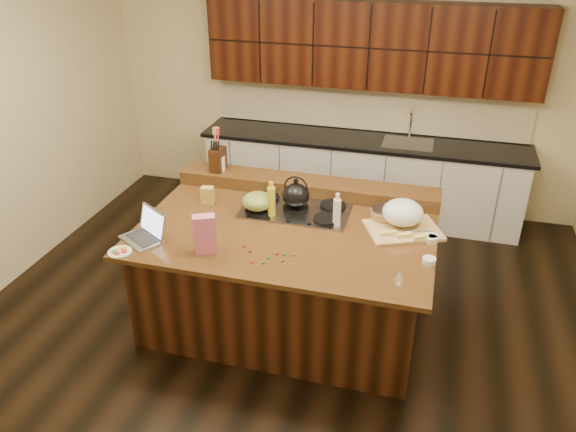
# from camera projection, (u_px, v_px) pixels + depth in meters

# --- Properties ---
(room) EXTENTS (5.52, 5.02, 2.72)m
(room) POSITION_uv_depth(u_px,v_px,m) (286.00, 179.00, 4.38)
(room) COLOR black
(room) RESTS_ON ground
(island) EXTENTS (2.40, 1.60, 0.92)m
(island) POSITION_uv_depth(u_px,v_px,m) (286.00, 274.00, 4.80)
(island) COLOR black
(island) RESTS_ON ground
(back_ledge) EXTENTS (2.40, 0.30, 0.12)m
(back_ledge) POSITION_uv_depth(u_px,v_px,m) (307.00, 186.00, 5.15)
(back_ledge) COLOR black
(back_ledge) RESTS_ON island
(cooktop) EXTENTS (0.92, 0.52, 0.05)m
(cooktop) POSITION_uv_depth(u_px,v_px,m) (296.00, 209.00, 4.83)
(cooktop) COLOR gray
(cooktop) RESTS_ON island
(back_counter) EXTENTS (3.70, 0.66, 2.40)m
(back_counter) POSITION_uv_depth(u_px,v_px,m) (364.00, 134.00, 6.37)
(back_counter) COLOR silver
(back_counter) RESTS_ON ground
(kettle) EXTENTS (0.29, 0.29, 0.21)m
(kettle) POSITION_uv_depth(u_px,v_px,m) (296.00, 195.00, 4.77)
(kettle) COLOR black
(kettle) RESTS_ON cooktop
(green_bowl) EXTENTS (0.35, 0.35, 0.15)m
(green_bowl) POSITION_uv_depth(u_px,v_px,m) (258.00, 201.00, 4.74)
(green_bowl) COLOR olive
(green_bowl) RESTS_ON cooktop
(laptop) EXTENTS (0.42, 0.40, 0.23)m
(laptop) POSITION_uv_depth(u_px,v_px,m) (147.00, 231.00, 4.40)
(laptop) COLOR #B7B7BC
(laptop) RESTS_ON island
(oil_bottle) EXTENTS (0.09, 0.09, 0.27)m
(oil_bottle) POSITION_uv_depth(u_px,v_px,m) (271.00, 202.00, 4.69)
(oil_bottle) COLOR gold
(oil_bottle) RESTS_ON island
(vinegar_bottle) EXTENTS (0.07, 0.07, 0.25)m
(vinegar_bottle) POSITION_uv_depth(u_px,v_px,m) (337.00, 213.00, 4.53)
(vinegar_bottle) COLOR silver
(vinegar_bottle) RESTS_ON island
(wooden_tray) EXTENTS (0.69, 0.61, 0.23)m
(wooden_tray) POSITION_uv_depth(u_px,v_px,m) (403.00, 216.00, 4.53)
(wooden_tray) COLOR tan
(wooden_tray) RESTS_ON island
(ramekin_a) EXTENTS (0.13, 0.13, 0.04)m
(ramekin_a) POSITION_uv_depth(u_px,v_px,m) (429.00, 261.00, 4.10)
(ramekin_a) COLOR white
(ramekin_a) RESTS_ON island
(ramekin_b) EXTENTS (0.10, 0.10, 0.04)m
(ramekin_b) POSITION_uv_depth(u_px,v_px,m) (431.00, 239.00, 4.37)
(ramekin_b) COLOR white
(ramekin_b) RESTS_ON island
(ramekin_c) EXTENTS (0.10, 0.10, 0.04)m
(ramekin_c) POSITION_uv_depth(u_px,v_px,m) (431.00, 237.00, 4.39)
(ramekin_c) COLOR white
(ramekin_c) RESTS_ON island
(strainer_bowl) EXTENTS (0.31, 0.31, 0.09)m
(strainer_bowl) POSITION_uv_depth(u_px,v_px,m) (385.00, 215.00, 4.67)
(strainer_bowl) COLOR #996B3F
(strainer_bowl) RESTS_ON island
(kitchen_timer) EXTENTS (0.08, 0.08, 0.07)m
(kitchen_timer) POSITION_uv_depth(u_px,v_px,m) (399.00, 275.00, 3.91)
(kitchen_timer) COLOR silver
(kitchen_timer) RESTS_ON island
(pink_bag) EXTENTS (0.19, 0.15, 0.31)m
(pink_bag) POSITION_uv_depth(u_px,v_px,m) (205.00, 234.00, 4.17)
(pink_bag) COLOR #CC607C
(pink_bag) RESTS_ON island
(candy_plate) EXTENTS (0.19, 0.19, 0.01)m
(candy_plate) POSITION_uv_depth(u_px,v_px,m) (120.00, 252.00, 4.23)
(candy_plate) COLOR white
(candy_plate) RESTS_ON island
(package_box) EXTENTS (0.12, 0.09, 0.15)m
(package_box) POSITION_uv_depth(u_px,v_px,m) (208.00, 195.00, 4.94)
(package_box) COLOR gold
(package_box) RESTS_ON island
(utensil_crock) EXTENTS (0.13, 0.13, 0.14)m
(utensil_crock) POSITION_uv_depth(u_px,v_px,m) (219.00, 163.00, 5.29)
(utensil_crock) COLOR white
(utensil_crock) RESTS_ON back_ledge
(knife_block) EXTENTS (0.12, 0.19, 0.22)m
(knife_block) POSITION_uv_depth(u_px,v_px,m) (218.00, 159.00, 5.27)
(knife_block) COLOR black
(knife_block) RESTS_ON back_ledge
(gumdrop_0) EXTENTS (0.02, 0.02, 0.02)m
(gumdrop_0) POSITION_uv_depth(u_px,v_px,m) (244.00, 246.00, 4.30)
(gumdrop_0) COLOR red
(gumdrop_0) RESTS_ON island
(gumdrop_1) EXTENTS (0.02, 0.02, 0.02)m
(gumdrop_1) POSITION_uv_depth(u_px,v_px,m) (294.00, 254.00, 4.20)
(gumdrop_1) COLOR #198C26
(gumdrop_1) RESTS_ON island
(gumdrop_2) EXTENTS (0.02, 0.02, 0.02)m
(gumdrop_2) POSITION_uv_depth(u_px,v_px,m) (282.00, 261.00, 4.12)
(gumdrop_2) COLOR red
(gumdrop_2) RESTS_ON island
(gumdrop_3) EXTENTS (0.02, 0.02, 0.02)m
(gumdrop_3) POSITION_uv_depth(u_px,v_px,m) (268.00, 258.00, 4.16)
(gumdrop_3) COLOR #198C26
(gumdrop_3) RESTS_ON island
(gumdrop_4) EXTENTS (0.02, 0.02, 0.02)m
(gumdrop_4) POSITION_uv_depth(u_px,v_px,m) (294.00, 255.00, 4.19)
(gumdrop_4) COLOR red
(gumdrop_4) RESTS_ON island
(gumdrop_5) EXTENTS (0.02, 0.02, 0.02)m
(gumdrop_5) POSITION_uv_depth(u_px,v_px,m) (283.00, 260.00, 4.13)
(gumdrop_5) COLOR #198C26
(gumdrop_5) RESTS_ON island
(gumdrop_6) EXTENTS (0.02, 0.02, 0.02)m
(gumdrop_6) POSITION_uv_depth(u_px,v_px,m) (277.00, 254.00, 4.21)
(gumdrop_6) COLOR red
(gumdrop_6) RESTS_ON island
(gumdrop_7) EXTENTS (0.02, 0.02, 0.02)m
(gumdrop_7) POSITION_uv_depth(u_px,v_px,m) (263.00, 263.00, 4.10)
(gumdrop_7) COLOR #198C26
(gumdrop_7) RESTS_ON island
(gumdrop_8) EXTENTS (0.02, 0.02, 0.02)m
(gumdrop_8) POSITION_uv_depth(u_px,v_px,m) (253.00, 262.00, 4.10)
(gumdrop_8) COLOR red
(gumdrop_8) RESTS_ON island
(gumdrop_9) EXTENTS (0.02, 0.02, 0.02)m
(gumdrop_9) POSITION_uv_depth(u_px,v_px,m) (285.00, 254.00, 4.20)
(gumdrop_9) COLOR #198C26
(gumdrop_9) RESTS_ON island
(gumdrop_10) EXTENTS (0.02, 0.02, 0.02)m
(gumdrop_10) POSITION_uv_depth(u_px,v_px,m) (250.00, 251.00, 4.24)
(gumdrop_10) COLOR red
(gumdrop_10) RESTS_ON island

